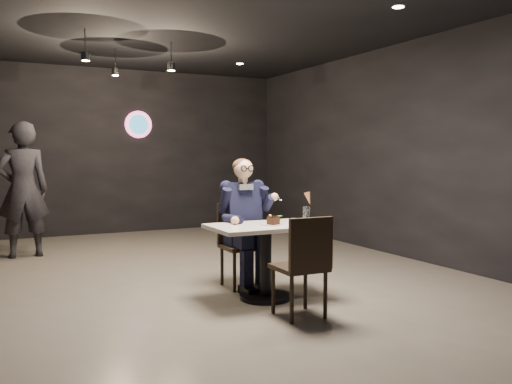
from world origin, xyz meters
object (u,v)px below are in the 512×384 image
chair_near (299,265)px  passerby (23,190)px  seated_man (242,221)px  chair_far (242,245)px  sundae_glass (306,215)px  main_table (266,262)px

chair_near → passerby: size_ratio=0.48×
seated_man → passerby: 3.58m
chair_near → chair_far: bearing=90.5°
sundae_glass → passerby: size_ratio=0.09×
chair_far → sundae_glass: size_ratio=5.51×
chair_far → passerby: size_ratio=0.48×
main_table → sundae_glass: (0.43, -0.07, 0.46)m
chair_far → chair_near: (0.00, -1.20, 0.00)m
main_table → chair_far: 0.56m
chair_far → sundae_glass: bearing=-55.2°
passerby → chair_near: bearing=112.2°
chair_near → passerby: 4.63m
main_table → seated_man: size_ratio=0.76×
chair_near → sundae_glass: size_ratio=5.51×
main_table → chair_near: bearing=-90.0°
sundae_glass → chair_near: bearing=-126.7°
chair_far → passerby: bearing=124.7°
seated_man → sundae_glass: seated_man is taller
main_table → chair_near: chair_near is taller
main_table → chair_near: size_ratio=1.20×
main_table → passerby: passerby is taller
chair_far → chair_near: size_ratio=1.00×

